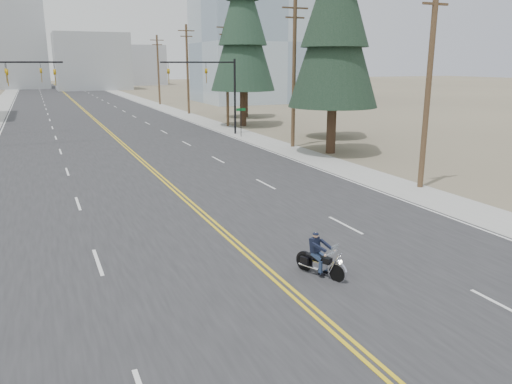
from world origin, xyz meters
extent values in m
plane|color=#776D56|center=(0.00, 0.00, 0.00)|extent=(400.00, 400.00, 0.00)
cube|color=#303033|center=(0.00, 70.00, 0.01)|extent=(20.00, 200.00, 0.01)
cube|color=#A5A5A0|center=(11.50, 70.00, 0.01)|extent=(3.00, 200.00, 0.01)
cylinder|color=black|center=(-7.50, 32.00, 6.70)|extent=(7.00, 0.14, 0.14)
imported|color=#BF8C0C|center=(-8.20, 32.00, 6.05)|extent=(0.21, 0.26, 1.30)
imported|color=#BF8C0C|center=(-4.70, 32.00, 6.05)|extent=(0.21, 0.26, 1.30)
cylinder|color=black|center=(11.00, 32.00, 3.50)|extent=(0.20, 0.20, 7.00)
cylinder|color=black|center=(7.50, 32.00, 6.70)|extent=(7.00, 0.14, 0.14)
imported|color=#BF8C0C|center=(8.20, 32.00, 6.05)|extent=(0.21, 0.26, 1.30)
imported|color=#BF8C0C|center=(4.70, 32.00, 6.05)|extent=(0.21, 0.26, 1.30)
cylinder|color=black|center=(-8.00, 40.00, 6.70)|extent=(6.00, 0.14, 0.14)
imported|color=#BF8C0C|center=(-8.60, 40.00, 6.05)|extent=(0.21, 0.26, 1.30)
imported|color=#BF8C0C|center=(-5.60, 40.00, 6.05)|extent=(0.21, 0.26, 1.30)
cylinder|color=black|center=(10.80, 30.00, 1.30)|extent=(0.06, 0.06, 2.60)
cube|color=#0C5926|center=(10.80, 30.00, 2.50)|extent=(0.90, 0.03, 0.25)
cylinder|color=brown|center=(12.50, 8.00, 5.50)|extent=(0.30, 0.30, 11.00)
cube|color=brown|center=(12.50, 8.00, 9.50)|extent=(1.60, 0.12, 0.12)
cylinder|color=brown|center=(12.50, 23.00, 5.75)|extent=(0.30, 0.30, 11.50)
cube|color=brown|center=(12.50, 23.00, 10.70)|extent=(2.20, 0.12, 0.12)
cube|color=brown|center=(12.50, 23.00, 10.00)|extent=(1.60, 0.12, 0.12)
cylinder|color=brown|center=(12.50, 38.00, 5.50)|extent=(0.30, 0.30, 11.00)
cube|color=brown|center=(12.50, 38.00, 10.20)|extent=(2.20, 0.12, 0.12)
cube|color=brown|center=(12.50, 38.00, 9.50)|extent=(1.60, 0.12, 0.12)
cylinder|color=brown|center=(12.50, 53.00, 5.75)|extent=(0.30, 0.30, 11.50)
cube|color=brown|center=(12.50, 53.00, 10.70)|extent=(2.20, 0.12, 0.12)
cube|color=brown|center=(12.50, 53.00, 10.00)|extent=(1.60, 0.12, 0.12)
cylinder|color=brown|center=(12.50, 70.00, 5.50)|extent=(0.30, 0.30, 11.00)
cube|color=brown|center=(12.50, 70.00, 10.20)|extent=(2.20, 0.12, 0.12)
cube|color=brown|center=(12.50, 70.00, 9.50)|extent=(1.60, 0.12, 0.12)
cube|color=#9EB5CC|center=(32.00, 70.00, 10.00)|extent=(24.00, 16.00, 20.00)
cube|color=#ADB2B7|center=(8.00, 125.00, 7.00)|extent=(18.00, 14.00, 14.00)
cube|color=#B7BCC6|center=(40.00, 110.00, 9.00)|extent=(16.00, 12.00, 18.00)
cube|color=#ADB2B7|center=(-12.00, 140.00, 13.00)|extent=(20.00, 15.00, 26.00)
cube|color=#B7BCC6|center=(25.00, 150.00, 6.00)|extent=(14.00, 14.00, 12.00)
cylinder|color=#382619|center=(13.79, 19.30, 1.74)|extent=(0.68, 0.68, 3.47)
cone|color=black|center=(13.79, 19.30, 8.68)|extent=(6.56, 6.56, 10.42)
cylinder|color=#382619|center=(18.14, 26.32, 1.51)|extent=(0.66, 0.66, 3.03)
cone|color=#193220|center=(18.14, 26.32, 7.57)|extent=(5.68, 5.68, 9.08)
cone|color=#193220|center=(18.14, 26.32, 10.14)|extent=(4.26, 4.26, 6.81)
cylinder|color=#382619|center=(14.16, 37.69, 1.89)|extent=(0.66, 0.66, 3.79)
cone|color=#183121|center=(14.16, 37.69, 9.47)|extent=(6.82, 6.82, 11.37)
cone|color=#183121|center=(14.16, 37.69, 12.69)|extent=(5.12, 5.12, 8.53)
cylinder|color=#382619|center=(17.80, 45.91, 1.63)|extent=(0.76, 0.76, 3.26)
cone|color=#172F1F|center=(17.80, 45.91, 8.16)|extent=(6.09, 6.09, 9.79)
cone|color=#172F1F|center=(17.80, 45.91, 10.94)|extent=(4.57, 4.57, 7.35)
cone|color=#172F1F|center=(17.80, 45.91, 13.71)|extent=(3.05, 3.05, 5.22)
camera|label=1|loc=(-6.42, -12.72, 6.61)|focal=35.00mm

